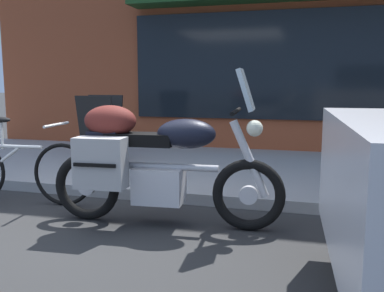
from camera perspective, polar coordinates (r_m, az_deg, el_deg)
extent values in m
plane|color=#2A2A2A|center=(3.94, -16.14, -10.73)|extent=(80.00, 80.00, 0.00)
torus|color=black|center=(3.71, 7.61, -6.55)|extent=(0.64, 0.13, 0.63)
cylinder|color=silver|center=(3.71, 7.61, -6.55)|extent=(0.16, 0.07, 0.16)
torus|color=black|center=(4.09, -13.94, -5.31)|extent=(0.64, 0.13, 0.63)
cylinder|color=silver|center=(4.09, -13.94, -5.31)|extent=(0.16, 0.07, 0.16)
cube|color=silver|center=(3.83, -4.44, -5.24)|extent=(0.46, 0.33, 0.32)
cylinder|color=silver|center=(3.78, -3.74, -2.78)|extent=(0.98, 0.13, 0.06)
ellipsoid|color=black|center=(3.69, -0.78, 1.66)|extent=(0.54, 0.32, 0.26)
cube|color=black|center=(3.81, -6.97, 0.91)|extent=(0.62, 0.28, 0.11)
cube|color=black|center=(3.93, -11.54, 0.74)|extent=(0.29, 0.24, 0.18)
cylinder|color=silver|center=(3.64, 7.71, -1.69)|extent=(0.35, 0.09, 0.67)
cylinder|color=black|center=(3.60, 5.92, 4.65)|extent=(0.08, 0.62, 0.04)
cube|color=silver|center=(3.59, 7.25, 7.49)|extent=(0.17, 0.33, 0.35)
sphere|color=#EAEACC|center=(3.60, 8.42, 2.37)|extent=(0.14, 0.14, 0.14)
cube|color=#A1A1A1|center=(3.71, -12.20, -2.23)|extent=(0.45, 0.23, 0.44)
cube|color=black|center=(3.62, -13.00, -2.54)|extent=(0.37, 0.04, 0.03)
ellipsoid|color=#591E19|center=(3.89, -10.94, 3.35)|extent=(0.50, 0.35, 0.28)
torus|color=black|center=(4.60, -16.92, -3.70)|extent=(0.66, 0.09, 0.66)
cylinder|color=silver|center=(4.81, -22.36, -0.07)|extent=(0.55, 0.08, 0.04)
cylinder|color=silver|center=(4.95, -24.20, -1.83)|extent=(0.43, 0.07, 0.32)
cylinder|color=silver|center=(4.90, -24.21, 1.38)|extent=(0.03, 0.03, 0.30)
ellipsoid|color=black|center=(4.88, -24.33, 3.25)|extent=(0.23, 0.12, 0.06)
cylinder|color=silver|center=(4.55, -17.76, 2.75)|extent=(0.06, 0.48, 0.03)
cube|color=black|center=(6.20, -12.69, 2.17)|extent=(0.55, 0.20, 0.97)
cube|color=black|center=(6.39, -11.76, 2.39)|extent=(0.55, 0.20, 0.97)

